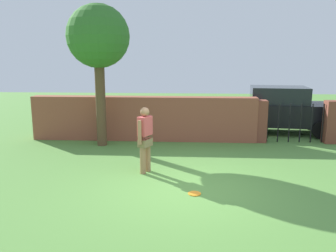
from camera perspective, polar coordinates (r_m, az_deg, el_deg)
The scene contains 7 objects.
ground_plane at distance 7.56m, azimuth 2.89°, elevation -10.41°, with size 40.00×40.00×0.00m, color #568C3D.
brick_wall at distance 11.77m, azimuth -4.06°, elevation 1.25°, with size 7.57×0.50×1.49m, color brown.
tree at distance 11.06m, azimuth -11.44°, elevation 13.95°, with size 1.93×1.93×4.38m.
person at distance 8.38m, azimuth -3.81°, elevation -1.80°, with size 0.35×0.50×1.62m.
fence_gate at distance 12.18m, azimuth 20.23°, elevation 0.69°, with size 2.77×0.44×1.40m.
car at distance 13.54m, azimuth 17.67°, elevation 2.57°, with size 4.35×2.26×1.72m.
frisbee_orange at distance 7.34m, azimuth 4.40°, elevation -11.05°, with size 0.27×0.27×0.02m, color orange.
Camera 1 is at (0.08, -7.02, 2.80)m, focal length 36.96 mm.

